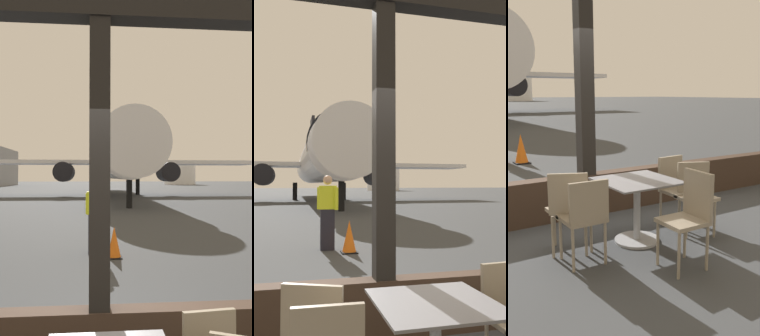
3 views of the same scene
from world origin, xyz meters
The scene contains 6 objects.
ground_plane centered at (0.00, 40.00, 0.00)m, with size 220.00×220.00×0.00m, color #383A3D.
window_frame centered at (0.00, 0.00, 1.33)m, with size 8.16×0.24×3.64m.
airplane centered at (1.88, 30.50, 3.67)m, with size 28.83×35.11×10.66m.
ground_crew_worker centered at (-0.08, 4.93, 0.90)m, with size 0.47×0.38×1.74m.
traffic_cone centered at (0.36, 4.45, 0.34)m, with size 0.36×0.36×0.72m.
fuel_storage_tank centered at (21.42, 82.64, 2.68)m, with size 8.07×8.07×5.36m, color white.
Camera 2 is at (-0.92, -3.54, 1.53)m, focal length 38.27 mm.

